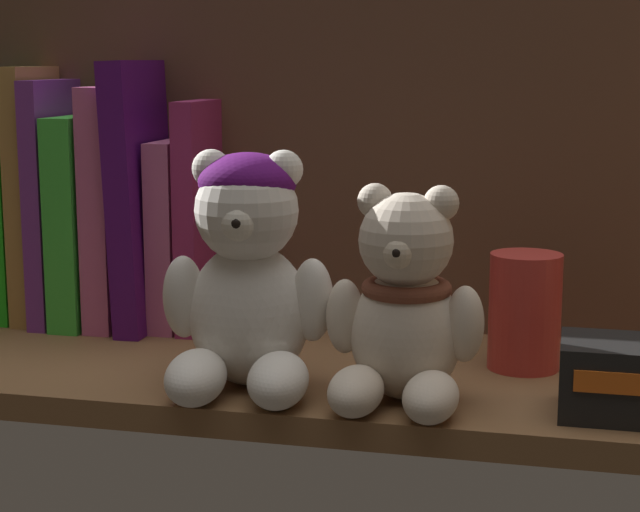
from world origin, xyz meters
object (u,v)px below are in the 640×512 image
book_8 (205,214)px  book_3 (65,200)px  book_1 (18,209)px  book_7 (179,233)px  book_2 (44,193)px  pillar_candle (525,311)px  teddy_bear_larger (247,277)px  teddy_bear_smaller (404,311)px  book_5 (122,205)px  book_6 (150,194)px  book_4 (92,218)px

book_8 → book_3: bearing=180.0°
book_1 → book_7: bearing=0.0°
book_2 → pillar_candle: (43.25, -7.29, -6.84)cm
book_8 → teddy_bear_larger: size_ratio=1.16×
book_2 → book_8: size_ratio=1.14×
book_2 → book_8: (15.30, 0.00, -1.40)cm
book_8 → teddy_bear_smaller: 27.04cm
book_5 → book_8: size_ratio=1.06×
book_7 → teddy_bear_larger: size_ratio=0.96×
book_1 → book_5: bearing=0.0°
book_1 → book_8: bearing=0.0°
book_3 → book_6: size_ratio=0.93×
book_7 → teddy_bear_larger: 20.32cm
pillar_candle → teddy_bear_smaller: bearing=-126.8°
book_4 → book_5: book_5 is taller
book_7 → book_8: book_8 is taller
book_3 → book_8: 13.25cm
book_1 → pillar_candle: size_ratio=2.21×
book_4 → book_1: bearing=180.0°
book_7 → teddy_bear_larger: teddy_bear_larger is taller
book_7 → teddy_bear_smaller: 28.75cm
book_1 → book_6: bearing=0.0°
book_4 → teddy_bear_smaller: book_4 is taller
book_6 → book_8: bearing=0.0°
book_5 → teddy_bear_smaller: size_ratio=1.40×
book_2 → book_5: 7.61cm
book_7 → pillar_candle: book_7 is taller
book_2 → book_3: (2.08, 0.00, -0.56)cm
book_8 → teddy_bear_smaller: size_ratio=1.32×
book_6 → book_4: bearing=180.0°
book_2 → book_4: size_ratio=1.23×
book_4 → teddy_bear_larger: 25.91cm
book_6 → book_7: bearing=0.0°
book_1 → book_5: book_5 is taller
book_1 → book_7: book_1 is taller
book_4 → book_5: bearing=0.0°
book_2 → book_1: bearing=180.0°
book_3 → book_6: 8.23cm
book_6 → teddy_bear_larger: 22.18cm
book_4 → teddy_bear_larger: book_4 is taller
book_2 → teddy_bear_larger: 29.74cm
book_4 → book_8: size_ratio=0.93×
book_3 → book_5: size_ratio=1.03×
book_4 → pillar_candle: 39.59cm
book_2 → book_7: size_ratio=1.38×
book_5 → teddy_bear_smaller: 33.33cm
teddy_bear_larger → book_2: bearing=145.4°
book_8 → teddy_bear_larger: 19.15cm
book_7 → book_4: bearing=180.0°
book_5 → teddy_bear_larger: book_5 is taller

